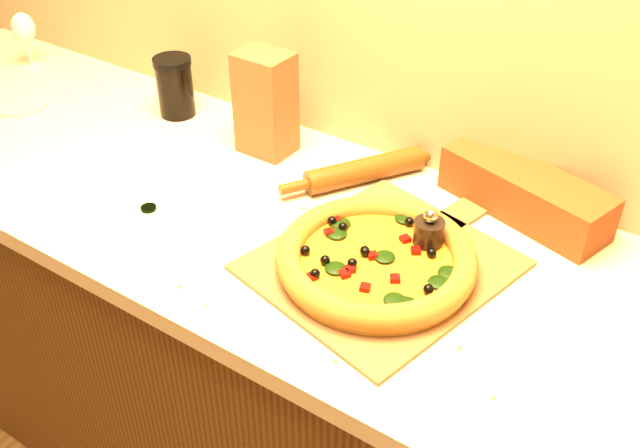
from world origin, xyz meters
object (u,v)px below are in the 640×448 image
Objects in this scene: pizza at (376,259)px; dark_jar at (175,86)px; pepper_grinder at (428,238)px; wine_glass at (24,29)px; rolling_pin at (365,170)px; side_plate at (21,105)px; pizza_peel at (388,261)px.

dark_jar is at bearing 160.30° from pizza.
pizza is 0.11m from pepper_grinder.
pizza is at bearing -120.36° from pepper_grinder.
pepper_grinder is 0.78m from dark_jar.
pepper_grinder is 0.68× the size of wine_glass.
rolling_pin is 0.54m from dark_jar.
dark_jar is (-0.71, 0.25, 0.04)m from pizza.
side_plate is (-0.89, -0.19, -0.02)m from rolling_pin.
dark_jar reaches higher than pepper_grinder.
wine_glass is 1.19× the size of side_plate.
pizza is 2.71× the size of side_plate.
dark_jar is at bearing 1.91° from wine_glass.
rolling_pin is at bearing 145.08° from pepper_grinder.
pepper_grinder is (0.05, 0.09, 0.01)m from pizza.
pepper_grinder is at bearing 60.66° from pizza_peel.
pizza_peel is 0.08m from pepper_grinder.
wine_glass reaches higher than pizza_peel.
pepper_grinder is at bearing -12.07° from dark_jar.
side_plate is (-1.07, 0.03, 0.00)m from pizza_peel.
wine_glass is at bearing -178.09° from dark_jar.
pizza is at bearing -55.23° from rolling_pin.
pizza_peel is 3.88× the size of wine_glass.
side_plate is (-1.12, -0.03, -0.04)m from pepper_grinder.
side_plate is at bearing -178.49° from pepper_grinder.
pizza_peel is 4.60× the size of side_plate.
pepper_grinder reaches higher than pizza_peel.
pizza_peel is 0.05m from pizza.
side_plate is at bearing -168.46° from pizza_peel.
pizza_peel is 1.70× the size of pizza.
side_plate is (-1.06, 0.06, -0.03)m from pizza.
dark_jar is at bearing 179.45° from rolling_pin.
pizza_peel is 4.09× the size of dark_jar.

